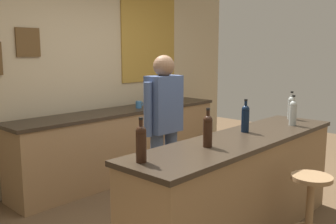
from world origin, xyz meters
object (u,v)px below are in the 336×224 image
object	(u,v)px
wine_bottle_c	(245,117)
wine_glass_a	(152,97)
wine_bottle_e	(291,107)
coffee_mug	(139,105)
bar_stool	(310,202)
wine_glass_c	(166,95)
wine_bottle_a	(141,142)
bartender	(164,124)
wine_bottle_d	(293,112)
wine_bottle_b	(208,130)
wine_glass_b	(165,96)

from	to	relation	value
wine_bottle_c	wine_glass_a	xyz separation A→B (m)	(0.78, 2.02, -0.05)
wine_bottle_e	coffee_mug	distance (m)	1.98
bar_stool	coffee_mug	size ratio (longest dim) A/B	5.44
wine_glass_c	wine_bottle_a	bearing A→B (deg)	-139.89
wine_glass_a	bartender	bearing A→B (deg)	-130.34
wine_bottle_d	wine_bottle_b	bearing A→B (deg)	175.24
wine_bottle_b	wine_glass_b	distance (m)	2.59
wine_bottle_a	wine_glass_a	bearing A→B (deg)	44.08
wine_bottle_b	wine_glass_a	world-z (taller)	wine_bottle_b
wine_bottle_e	wine_glass_a	size ratio (longest dim) A/B	1.97
wine_bottle_a	wine_glass_c	distance (m)	3.11
wine_bottle_b	wine_glass_a	xyz separation A→B (m)	(1.45, 2.10, -0.05)
wine_bottle_d	wine_glass_b	size ratio (longest dim) A/B	1.97
bar_stool	wine_bottle_e	distance (m)	1.35
wine_bottle_a	bartender	bearing A→B (deg)	36.59
wine_glass_a	coffee_mug	xyz separation A→B (m)	(-0.36, -0.12, -0.06)
wine_bottle_c	wine_glass_a	world-z (taller)	wine_bottle_c
bartender	wine_bottle_b	size ratio (longest dim) A/B	5.29
wine_bottle_d	wine_glass_a	size ratio (longest dim) A/B	1.97
wine_bottle_c	wine_glass_b	distance (m)	2.16
wine_bottle_b	coffee_mug	world-z (taller)	wine_bottle_b
bartender	bar_stool	world-z (taller)	bartender
bar_stool	wine_glass_a	xyz separation A→B (m)	(0.87, 2.70, 0.55)
wine_bottle_a	bar_stool	bearing A→B (deg)	-29.25
bartender	wine_glass_b	xyz separation A→B (m)	(1.27, 1.18, 0.07)
wine_bottle_d	wine_glass_b	bearing A→B (deg)	79.96
wine_bottle_a	coffee_mug	bearing A→B (deg)	47.76
bartender	coffee_mug	world-z (taller)	bartender
wine_bottle_c	wine_bottle_e	world-z (taller)	same
wine_glass_b	coffee_mug	size ratio (longest dim) A/B	1.24
bartender	coffee_mug	distance (m)	1.36
wine_bottle_e	wine_bottle_b	bearing A→B (deg)	-177.69
wine_bottle_a	wine_bottle_e	size ratio (longest dim) A/B	1.00
wine_glass_a	wine_bottle_e	bearing A→B (deg)	-85.95
wine_bottle_b	wine_glass_b	xyz separation A→B (m)	(1.64, 2.00, -0.05)
bartender	wine_bottle_c	distance (m)	0.81
wine_bottle_c	coffee_mug	bearing A→B (deg)	77.41
wine_glass_a	wine_glass_c	xyz separation A→B (m)	(0.30, -0.01, 0.00)
wine_bottle_a	wine_bottle_b	world-z (taller)	same
wine_bottle_e	wine_glass_c	distance (m)	2.03
wine_bottle_a	wine_bottle_d	world-z (taller)	same
wine_bottle_c	wine_glass_c	bearing A→B (deg)	61.72
wine_glass_a	coffee_mug	size ratio (longest dim) A/B	1.24
wine_bottle_b	wine_bottle_e	distance (m)	1.60
bartender	wine_bottle_c	world-z (taller)	bartender
bartender	bar_stool	size ratio (longest dim) A/B	2.38
bar_stool	wine_bottle_c	xyz separation A→B (m)	(0.09, 0.68, 0.60)
bartender	wine_glass_b	size ratio (longest dim) A/B	10.45
wine_bottle_d	wine_glass_c	world-z (taller)	wine_bottle_d
wine_bottle_b	wine_bottle_d	world-z (taller)	same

